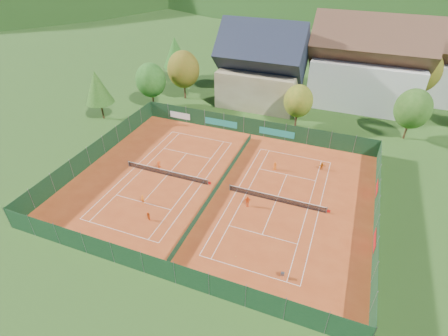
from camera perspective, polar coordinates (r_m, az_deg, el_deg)
ground at (r=47.78m, az=-0.87°, el=-3.26°), size 600.00×600.00×0.00m
clay_pad at (r=47.76m, az=-0.87°, el=-3.24°), size 40.00×32.00×0.01m
court_markings_left at (r=50.74m, az=-9.28°, el=-1.20°), size 11.03×23.83×0.00m
court_markings_right at (r=45.99m, az=8.46°, el=-5.40°), size 11.03×23.83×0.00m
tennis_net_left at (r=50.39m, az=-9.18°, el=-0.78°), size 13.30×0.10×1.02m
tennis_net_right at (r=45.66m, az=8.70°, el=-4.97°), size 13.30×0.10×1.02m
court_divider at (r=47.46m, az=-0.87°, el=-2.77°), size 0.03×28.80×1.00m
fence_north at (r=59.88m, az=4.47°, el=6.74°), size 40.00×0.10×3.00m
fence_south at (r=36.51m, az=-10.67°, el=-15.74°), size 40.00×0.04×3.00m
fence_west at (r=56.30m, az=-20.15°, el=2.67°), size 0.04×32.00×3.00m
fence_east at (r=45.02m, az=23.67°, el=-7.07°), size 0.09×32.00×3.00m
chalet at (r=70.94m, az=6.16°, el=15.70°), size 16.20×12.00×16.00m
hotel_block_a at (r=74.27m, az=22.28°, el=14.90°), size 21.60×11.00×17.25m
hotel_block_b at (r=83.62m, az=32.09°, el=13.71°), size 17.28×10.00×15.50m
tree_west_front at (r=70.07m, az=-11.88°, el=13.86°), size 5.72×5.72×8.69m
tree_west_mid at (r=72.79m, az=-6.64°, el=15.69°), size 6.44×6.44×9.78m
tree_west_back at (r=82.05m, az=-7.97°, el=18.24°), size 5.60×5.60×10.00m
tree_center at (r=62.57m, az=12.04°, el=10.65°), size 5.01×5.01×7.60m
tree_east_front at (r=64.33m, az=28.47°, el=8.48°), size 5.72×5.72×8.69m
tree_west_side at (r=67.34m, az=-19.99°, el=12.30°), size 5.04×5.04×9.00m
tree_east_back at (r=79.13m, az=29.59°, el=13.62°), size 7.15×7.15×10.86m
mountain_backdrop at (r=277.51m, az=24.58°, el=17.16°), size 820.00×530.00×242.00m
ball_hopper at (r=37.15m, az=9.53°, el=-16.68°), size 0.34×0.34×0.80m
loose_ball_0 at (r=47.74m, az=-17.05°, el=-5.03°), size 0.07×0.07×0.07m
loose_ball_1 at (r=38.87m, az=1.94°, el=-14.21°), size 0.07×0.07×0.07m
player_left_near at (r=45.98m, az=-13.14°, el=-5.02°), size 0.48×0.32×1.30m
player_left_mid at (r=43.39m, az=-12.26°, el=-7.76°), size 0.73×0.68×1.20m
player_left_far at (r=51.64m, az=-10.57°, el=0.40°), size 1.10×0.74×1.57m
player_right_near at (r=44.42m, az=3.84°, el=-5.41°), size 1.00×0.77×1.58m
player_right_far_a at (r=51.46m, az=8.32°, el=0.34°), size 0.70×0.52×1.30m
player_right_far_b at (r=52.90m, az=15.68°, el=0.29°), size 1.18×0.56×1.23m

